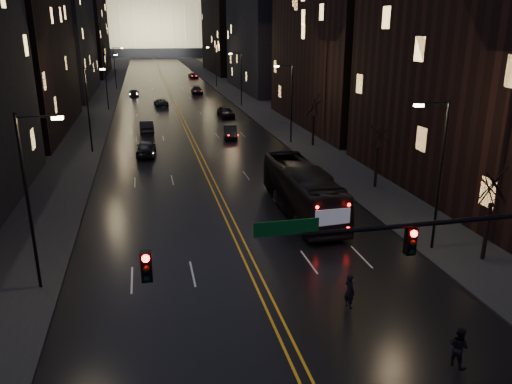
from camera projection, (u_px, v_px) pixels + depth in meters
road at (162, 76)px, 138.95m from camera, size 20.00×320.00×0.02m
sidewalk_left at (110, 77)px, 136.04m from camera, size 8.00×320.00×0.16m
sidewalk_right at (212, 75)px, 141.81m from camera, size 8.00×320.00×0.16m
center_line at (162, 76)px, 138.94m from camera, size 0.62×320.00×0.01m
building_left_mid at (4, 17)px, 59.76m from camera, size 12.00×30.00×28.00m
building_left_far at (57, 43)px, 96.26m from camera, size 12.00×34.00×20.00m
building_left_dist at (82, 31)px, 140.16m from camera, size 12.00×40.00×24.00m
building_right_near at (497, 37)px, 37.50m from camera, size 12.00×26.00×24.00m
building_right_mid at (268, 27)px, 103.98m from camera, size 12.00×34.00×26.00m
building_right_dist at (230, 35)px, 149.13m from camera, size 12.00×40.00×22.00m
capitol at (150, 19)px, 244.92m from camera, size 90.00×50.00×58.50m
traffic_signal at (470, 248)px, 17.99m from camera, size 17.29×0.45×7.00m
streetlamp_right_near at (438, 168)px, 28.28m from camera, size 2.13×0.25×9.00m
streetlamp_left_near at (31, 195)px, 23.83m from camera, size 2.13×0.25×9.00m
streetlamp_right_mid at (290, 99)px, 56.11m from camera, size 2.13×0.25×9.00m
streetlamp_left_mid at (90, 105)px, 51.65m from camera, size 2.13×0.25×9.00m
streetlamp_right_far at (240, 76)px, 83.94m from camera, size 2.13×0.25×9.00m
streetlamp_left_far at (107, 78)px, 79.48m from camera, size 2.13×0.25×9.00m
streetlamp_right_dist at (215, 64)px, 111.77m from camera, size 2.13×0.25×9.00m
streetlamp_left_dist at (116, 66)px, 107.31m from camera, size 2.13×0.25×9.00m
tree_right_near at (494, 186)px, 27.05m from camera, size 2.40×2.40×6.65m
tree_right_mid at (379, 135)px, 40.04m from camera, size 2.40×2.40×6.65m
tree_right_far at (314, 106)px, 54.88m from camera, size 2.40×2.40×6.65m
bus at (302, 190)px, 35.46m from camera, size 2.95×12.27×3.41m
oncoming_car_a at (146, 148)px, 51.86m from camera, size 2.28×4.86×1.61m
oncoming_car_b at (146, 127)px, 63.43m from camera, size 1.86×4.78×1.55m
oncoming_car_c at (161, 102)px, 85.38m from camera, size 2.50×4.76×1.28m
oncoming_car_d at (134, 93)px, 97.53m from camera, size 1.99×4.66×1.34m
receding_car_a at (230, 132)px, 60.45m from camera, size 2.11×4.66×1.49m
receding_car_b at (226, 112)px, 74.49m from camera, size 2.31×4.97×1.65m
receding_car_c at (197, 90)px, 100.89m from camera, size 2.10×5.16×1.50m
receding_car_d at (193, 76)px, 134.00m from camera, size 2.60×4.94×1.32m
pedestrian_a at (350, 291)px, 23.48m from camera, size 0.57×0.72×1.74m
pedestrian_b at (459, 347)px, 19.41m from camera, size 0.72×0.93×1.69m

